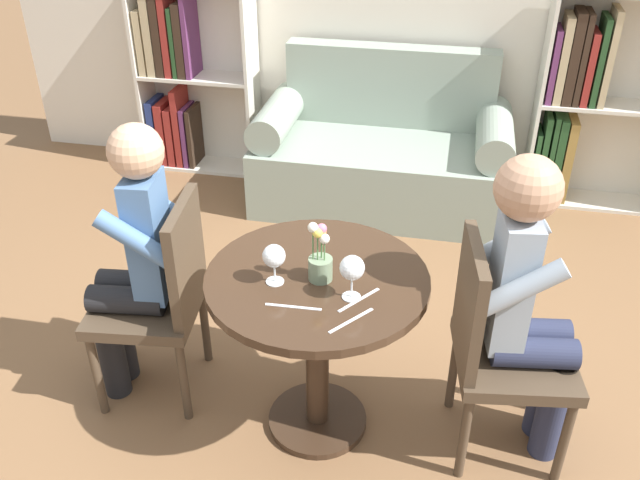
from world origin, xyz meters
name	(u,v)px	position (x,y,z in m)	size (l,w,h in m)	color
ground_plane	(318,422)	(0.00, 0.00, 0.00)	(16.00, 16.00, 0.00)	brown
round_table	(317,316)	(0.00, 0.00, 0.55)	(0.80, 0.80, 0.73)	#382619
couch	(383,155)	(0.00, 1.97, 0.31)	(1.54, 0.80, 0.92)	gray
bookshelf_left	(184,76)	(-1.39, 2.23, 0.64)	(0.78, 0.28, 1.31)	silver
bookshelf_right	(585,102)	(1.18, 2.24, 0.65)	(0.78, 0.28, 1.31)	silver
chair_left	(162,293)	(-0.65, 0.08, 0.49)	(0.47, 0.47, 0.90)	#473828
chair_right	(497,344)	(0.65, 0.05, 0.49)	(0.48, 0.48, 0.90)	#473828
person_left	(134,261)	(-0.74, 0.07, 0.65)	(0.44, 0.37, 1.22)	black
person_right	(529,303)	(0.74, 0.07, 0.67)	(0.45, 0.38, 1.23)	#282D47
wine_glass_left	(274,257)	(-0.14, -0.07, 0.83)	(0.08, 0.08, 0.15)	white
wine_glass_right	(352,269)	(0.14, -0.10, 0.85)	(0.08, 0.08, 0.16)	white
flower_vase	(320,259)	(0.01, -0.01, 0.81)	(0.09, 0.09, 0.23)	gray
knife_left_setting	(351,321)	(0.16, -0.22, 0.73)	(0.13, 0.16, 0.00)	silver
fork_left_setting	(359,300)	(0.17, -0.11, 0.73)	(0.12, 0.16, 0.00)	silver
knife_right_setting	(293,307)	(-0.04, -0.19, 0.73)	(0.19, 0.02, 0.00)	silver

